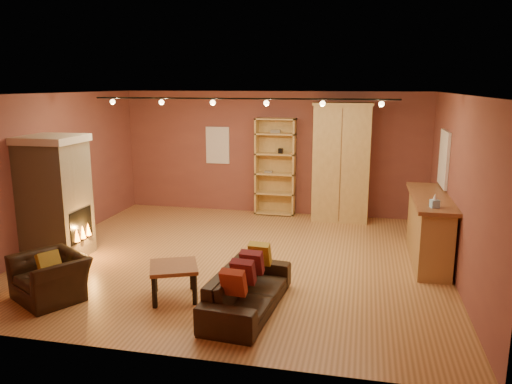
% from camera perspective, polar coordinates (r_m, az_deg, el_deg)
% --- Properties ---
extents(floor, '(7.00, 7.00, 0.00)m').
position_cam_1_polar(floor, '(8.74, -2.13, -7.54)').
color(floor, '#A8703B').
rests_on(floor, ground).
extents(ceiling, '(7.00, 7.00, 0.00)m').
position_cam_1_polar(ceiling, '(8.22, -2.28, 11.14)').
color(ceiling, brown).
rests_on(ceiling, back_wall).
extents(back_wall, '(7.00, 0.02, 2.80)m').
position_cam_1_polar(back_wall, '(11.50, 1.87, 4.46)').
color(back_wall, brown).
rests_on(back_wall, floor).
extents(left_wall, '(0.02, 6.50, 2.80)m').
position_cam_1_polar(left_wall, '(9.84, -22.36, 2.21)').
color(left_wall, brown).
rests_on(left_wall, floor).
extents(right_wall, '(0.02, 6.50, 2.80)m').
position_cam_1_polar(right_wall, '(8.23, 22.10, 0.43)').
color(right_wall, brown).
rests_on(right_wall, floor).
extents(fireplace, '(1.01, 0.98, 2.12)m').
position_cam_1_polar(fireplace, '(9.16, -21.93, -0.61)').
color(fireplace, tan).
rests_on(fireplace, floor).
extents(back_window, '(0.56, 0.04, 0.86)m').
position_cam_1_polar(back_window, '(11.77, -4.41, 5.35)').
color(back_window, white).
rests_on(back_window, back_wall).
extents(bookcase, '(0.91, 0.35, 2.21)m').
position_cam_1_polar(bookcase, '(11.41, 2.26, 3.00)').
color(bookcase, '#DCB56B').
rests_on(bookcase, floor).
extents(armoire, '(1.26, 0.72, 2.57)m').
position_cam_1_polar(armoire, '(11.02, 9.74, 3.37)').
color(armoire, '#DCB56B').
rests_on(armoire, floor).
extents(bar_counter, '(0.63, 2.34, 1.12)m').
position_cam_1_polar(bar_counter, '(8.99, 19.13, -3.85)').
color(bar_counter, tan).
rests_on(bar_counter, floor).
extents(tissue_box, '(0.16, 0.16, 0.23)m').
position_cam_1_polar(tissue_box, '(8.02, 19.76, -1.05)').
color(tissue_box, '#92C5EA').
rests_on(tissue_box, bar_counter).
extents(right_window, '(0.05, 0.90, 1.00)m').
position_cam_1_polar(right_window, '(9.55, 20.69, 3.59)').
color(right_window, white).
rests_on(right_window, right_wall).
extents(loveseat, '(0.72, 1.93, 0.78)m').
position_cam_1_polar(loveseat, '(6.72, -0.95, -10.29)').
color(loveseat, black).
rests_on(loveseat, floor).
extents(armchair, '(1.14, 1.02, 0.84)m').
position_cam_1_polar(armchair, '(7.59, -22.49, -8.25)').
color(armchair, black).
rests_on(armchair, floor).
extents(coffee_table, '(0.85, 0.85, 0.49)m').
position_cam_1_polar(coffee_table, '(7.13, -9.39, -8.79)').
color(coffee_table, '#945B36').
rests_on(coffee_table, floor).
extents(track_rail, '(5.20, 0.09, 0.13)m').
position_cam_1_polar(track_rail, '(8.42, -1.93, 10.39)').
color(track_rail, black).
rests_on(track_rail, ceiling).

